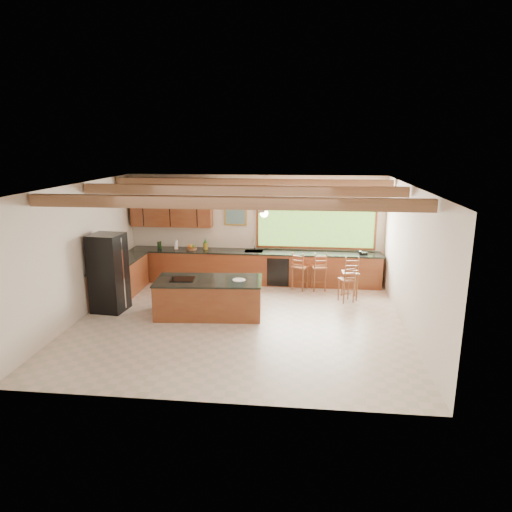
# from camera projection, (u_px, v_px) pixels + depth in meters

# --- Properties ---
(ground) EXTENTS (7.20, 7.20, 0.00)m
(ground) POSITION_uv_depth(u_px,v_px,m) (239.00, 322.00, 10.13)
(ground) COLOR #BCB29C
(ground) RESTS_ON ground
(room_shell) EXTENTS (7.27, 6.54, 3.02)m
(room_shell) POSITION_uv_depth(u_px,v_px,m) (235.00, 218.00, 10.23)
(room_shell) COLOR beige
(room_shell) RESTS_ON ground
(counter_run) EXTENTS (7.12, 3.10, 1.24)m
(counter_run) POSITION_uv_depth(u_px,v_px,m) (223.00, 270.00, 12.53)
(counter_run) COLOR brown
(counter_run) RESTS_ON ground
(island) EXTENTS (2.49, 1.31, 0.86)m
(island) POSITION_uv_depth(u_px,v_px,m) (209.00, 297.00, 10.46)
(island) COLOR brown
(island) RESTS_ON ground
(refrigerator) EXTENTS (0.78, 0.77, 1.84)m
(refrigerator) POSITION_uv_depth(u_px,v_px,m) (109.00, 273.00, 10.61)
(refrigerator) COLOR black
(refrigerator) RESTS_ON ground
(bar_stool_a) EXTENTS (0.49, 0.49, 1.05)m
(bar_stool_a) POSITION_uv_depth(u_px,v_px,m) (300.00, 268.00, 12.15)
(bar_stool_a) COLOR brown
(bar_stool_a) RESTS_ON ground
(bar_stool_b) EXTENTS (0.45, 0.45, 1.06)m
(bar_stool_b) POSITION_uv_depth(u_px,v_px,m) (319.00, 268.00, 12.09)
(bar_stool_b) COLOR brown
(bar_stool_b) RESTS_ON ground
(bar_stool_c) EXTENTS (0.43, 0.43, 1.13)m
(bar_stool_c) POSITION_uv_depth(u_px,v_px,m) (350.00, 274.00, 11.43)
(bar_stool_c) COLOR brown
(bar_stool_c) RESTS_ON ground
(bar_stool_d) EXTENTS (0.45, 0.45, 0.96)m
(bar_stool_d) POSITION_uv_depth(u_px,v_px,m) (347.00, 280.00, 11.23)
(bar_stool_d) COLOR brown
(bar_stool_d) RESTS_ON ground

